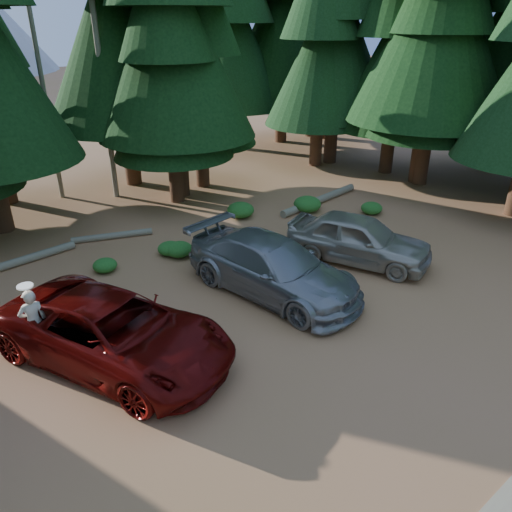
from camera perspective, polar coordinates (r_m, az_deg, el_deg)
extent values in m
plane|color=#9D7242|center=(13.09, 9.08, -10.24)|extent=(160.00, 160.00, 0.00)
cylinder|color=gray|center=(23.17, -17.48, 20.73)|extent=(0.24, 0.24, 12.00)
cylinder|color=gray|center=(23.99, -23.20, 17.61)|extent=(0.20, 0.20, 10.00)
imported|color=#5B0907|center=(12.49, -15.92, -8.33)|extent=(4.87, 6.62, 1.67)
imported|color=#94969B|center=(14.91, 1.91, -1.29)|extent=(3.22, 6.09, 1.68)
imported|color=#B5AEA1|center=(17.19, 11.63, 1.95)|extent=(3.66, 5.23, 1.65)
imported|color=beige|center=(12.87, -24.07, -6.87)|extent=(0.65, 0.46, 1.68)
cylinder|color=white|center=(12.47, -24.90, -3.14)|extent=(0.36, 0.36, 0.04)
cylinder|color=gray|center=(18.62, -25.51, -0.58)|extent=(3.96, 0.66, 0.28)
cylinder|color=gray|center=(19.59, -16.10, 2.23)|extent=(2.85, 1.29, 0.24)
cylinder|color=gray|center=(22.67, 7.28, 6.39)|extent=(5.03, 0.96, 0.32)
ellipsoid|color=#1B5C1D|center=(17.14, -16.88, -1.02)|extent=(0.79, 0.79, 0.43)
ellipsoid|color=#1B5C1D|center=(17.62, -8.76, 0.76)|extent=(0.93, 0.93, 0.51)
ellipsoid|color=#1B5C1D|center=(17.79, -9.82, 0.85)|extent=(0.85, 0.85, 0.47)
ellipsoid|color=#1B5C1D|center=(20.87, -1.77, 5.29)|extent=(1.12, 1.12, 0.62)
ellipsoid|color=#1B5C1D|center=(21.60, 5.90, 5.93)|extent=(1.18, 1.18, 0.65)
ellipsoid|color=#1B5C1D|center=(21.80, 13.08, 5.36)|extent=(0.90, 0.90, 0.49)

